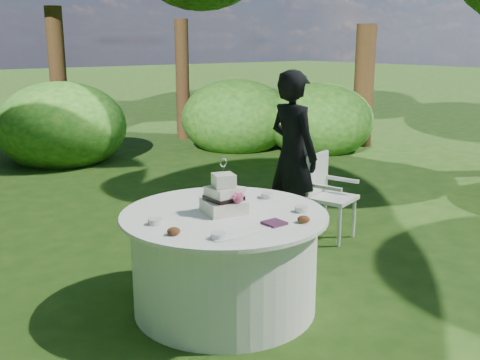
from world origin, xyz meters
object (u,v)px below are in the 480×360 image
Objects in this scene: cake at (224,198)px; table at (225,260)px; guest at (293,155)px; chair at (326,190)px; napkins at (274,223)px.

table is at bearing -126.42° from cake.
guest reaches higher than chair.
cake is 0.47× the size of chair.
guest is at bearing 30.25° from cake.
chair is (1.79, 0.64, -0.37)m from cake.
cake is at bearing -160.25° from chair.
napkins is 0.34× the size of cake.
napkins reaches higher than table.
napkins is at bearing -75.70° from cake.
table is (-1.56, -0.91, -0.49)m from guest.
guest is 1.87m from table.
napkins is at bearing 134.99° from guest.
chair is (1.68, 1.08, -0.26)m from napkins.
guest is 1.96× the size of chair.
table is at bearing 104.84° from napkins.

